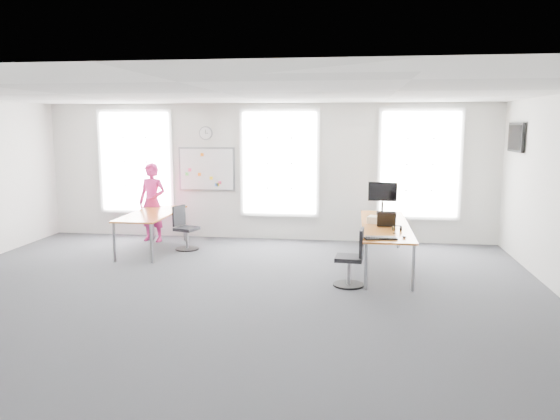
# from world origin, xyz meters

# --- Properties ---
(floor) EXTENTS (10.00, 10.00, 0.00)m
(floor) POSITION_xyz_m (0.00, 0.00, 0.00)
(floor) COLOR #2A2A2F
(floor) RESTS_ON ground
(ceiling) EXTENTS (10.00, 10.00, 0.00)m
(ceiling) POSITION_xyz_m (0.00, 0.00, 3.00)
(ceiling) COLOR white
(ceiling) RESTS_ON ground
(wall_back) EXTENTS (10.00, 0.00, 10.00)m
(wall_back) POSITION_xyz_m (0.00, 4.00, 1.50)
(wall_back) COLOR white
(wall_back) RESTS_ON ground
(wall_front) EXTENTS (10.00, 0.00, 10.00)m
(wall_front) POSITION_xyz_m (0.00, -4.00, 1.50)
(wall_front) COLOR white
(wall_front) RESTS_ON ground
(window_left) EXTENTS (1.60, 0.06, 2.20)m
(window_left) POSITION_xyz_m (-3.00, 3.97, 1.70)
(window_left) COLOR white
(window_left) RESTS_ON wall_back
(window_mid) EXTENTS (1.60, 0.06, 2.20)m
(window_mid) POSITION_xyz_m (0.30, 3.97, 1.70)
(window_mid) COLOR white
(window_mid) RESTS_ON wall_back
(window_right) EXTENTS (1.60, 0.06, 2.20)m
(window_right) POSITION_xyz_m (3.30, 3.97, 1.70)
(window_right) COLOR white
(window_right) RESTS_ON wall_back
(desk_right) EXTENTS (0.84, 3.14, 0.76)m
(desk_right) POSITION_xyz_m (2.50, 1.93, 0.71)
(desk_right) COLOR #AF5F31
(desk_right) RESTS_ON ground
(desk_left) EXTENTS (0.84, 2.11, 0.77)m
(desk_left) POSITION_xyz_m (-2.12, 2.55, 0.70)
(desk_left) COLOR #AF5F31
(desk_left) RESTS_ON ground
(chair_right) EXTENTS (0.50, 0.50, 0.93)m
(chair_right) POSITION_xyz_m (1.93, 0.58, 0.41)
(chair_right) COLOR black
(chair_right) RESTS_ON ground
(chair_left) EXTENTS (0.52, 0.51, 0.90)m
(chair_left) POSITION_xyz_m (-1.49, 2.71, 0.39)
(chair_left) COLOR black
(chair_left) RESTS_ON ground
(person) EXTENTS (0.68, 0.51, 1.72)m
(person) POSITION_xyz_m (-2.42, 3.39, 0.86)
(person) COLOR #C0216B
(person) RESTS_ON ground
(whiteboard) EXTENTS (1.20, 0.03, 0.90)m
(whiteboard) POSITION_xyz_m (-1.35, 3.97, 1.55)
(whiteboard) COLOR white
(whiteboard) RESTS_ON wall_back
(wall_clock) EXTENTS (0.30, 0.04, 0.30)m
(wall_clock) POSITION_xyz_m (-1.35, 3.97, 2.35)
(wall_clock) COLOR gray
(wall_clock) RESTS_ON wall_back
(tv) EXTENTS (0.06, 0.90, 0.55)m
(tv) POSITION_xyz_m (4.95, 3.00, 2.30)
(tv) COLOR black
(tv) RESTS_ON wall_right
(keyboard) EXTENTS (0.53, 0.27, 0.02)m
(keyboard) POSITION_xyz_m (2.37, 0.63, 0.78)
(keyboard) COLOR black
(keyboard) RESTS_ON desk_right
(mouse) EXTENTS (0.08, 0.11, 0.04)m
(mouse) POSITION_xyz_m (2.74, 0.75, 0.78)
(mouse) COLOR black
(mouse) RESTS_ON desk_right
(lens_cap) EXTENTS (0.07, 0.07, 0.01)m
(lens_cap) POSITION_xyz_m (2.61, 1.11, 0.77)
(lens_cap) COLOR black
(lens_cap) RESTS_ON desk_right
(headphones) EXTENTS (0.16, 0.09, 0.09)m
(headphones) POSITION_xyz_m (2.66, 1.35, 0.81)
(headphones) COLOR black
(headphones) RESTS_ON desk_right
(laptop_sleeve) EXTENTS (0.33, 0.19, 0.27)m
(laptop_sleeve) POSITION_xyz_m (2.51, 1.70, 0.89)
(laptop_sleeve) COLOR black
(laptop_sleeve) RESTS_ON desk_right
(paper_stack) EXTENTS (0.41, 0.35, 0.12)m
(paper_stack) POSITION_xyz_m (2.38, 2.05, 0.82)
(paper_stack) COLOR beige
(paper_stack) RESTS_ON desk_right
(monitor) EXTENTS (0.57, 0.23, 0.64)m
(monitor) POSITION_xyz_m (2.50, 3.13, 1.15)
(monitor) COLOR black
(monitor) RESTS_ON desk_right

